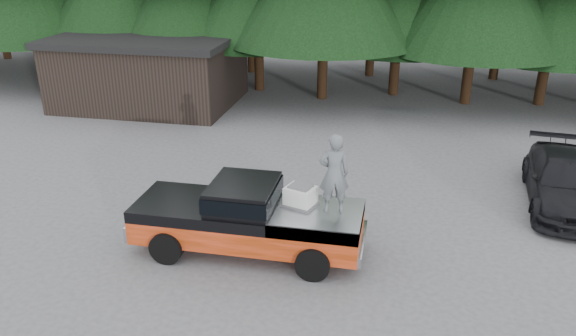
% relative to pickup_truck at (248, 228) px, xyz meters
% --- Properties ---
extents(ground, '(120.00, 120.00, 0.00)m').
position_rel_pickup_truck_xyz_m(ground, '(0.69, 0.56, -0.67)').
color(ground, '#4D4D4F').
rests_on(ground, ground).
extents(pickup_truck, '(6.00, 2.04, 1.33)m').
position_rel_pickup_truck_xyz_m(pickup_truck, '(0.00, 0.00, 0.00)').
color(pickup_truck, '#EB4724').
rests_on(pickup_truck, ground).
extents(truck_cab, '(1.66, 1.90, 0.59)m').
position_rel_pickup_truck_xyz_m(truck_cab, '(-0.10, 0.00, 0.96)').
color(truck_cab, black).
rests_on(truck_cab, pickup_truck).
extents(air_compressor, '(0.85, 0.77, 0.48)m').
position_rel_pickup_truck_xyz_m(air_compressor, '(1.32, 0.23, 0.91)').
color(air_compressor, silver).
rests_on(air_compressor, pickup_truck).
extents(man_on_bed, '(0.83, 0.64, 2.03)m').
position_rel_pickup_truck_xyz_m(man_on_bed, '(2.16, 0.06, 1.68)').
color(man_on_bed, '#575C5F').
rests_on(man_on_bed, pickup_truck).
extents(parked_car, '(2.61, 5.39, 1.51)m').
position_rel_pickup_truck_xyz_m(parked_car, '(8.66, 4.56, 0.09)').
color(parked_car, black).
rests_on(parked_car, ground).
extents(utility_building, '(8.40, 6.40, 3.30)m').
position_rel_pickup_truck_xyz_m(utility_building, '(-8.31, 12.56, 1.00)').
color(utility_building, black).
rests_on(utility_building, ground).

